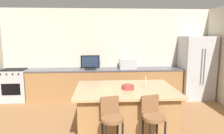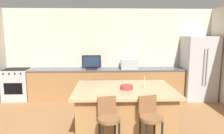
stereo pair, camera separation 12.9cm
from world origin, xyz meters
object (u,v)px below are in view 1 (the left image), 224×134
at_px(fruit_bowl, 128,87).
at_px(cutting_board, 105,89).
at_px(range_oven, 15,85).
at_px(tv_monitor, 90,63).
at_px(kitchen_island, 125,110).
at_px(bar_stool_right, 153,122).
at_px(microwave, 128,64).
at_px(refrigerator, 196,68).
at_px(bar_stool_left, 112,123).

bearing_deg(fruit_bowl, cutting_board, -178.04).
xyz_separation_m(range_oven, tv_monitor, (2.17, -0.05, 0.63)).
relative_size(kitchen_island, bar_stool_right, 1.91).
bearing_deg(microwave, refrigerator, -2.45).
bearing_deg(tv_monitor, kitchen_island, -70.96).
bearing_deg(range_oven, tv_monitor, -1.34).
bearing_deg(kitchen_island, refrigerator, 41.57).
bearing_deg(refrigerator, range_oven, 179.07).
relative_size(microwave, fruit_bowl, 2.11).
height_order(refrigerator, fruit_bowl, refrigerator).
height_order(kitchen_island, range_oven, range_oven).
height_order(microwave, tv_monitor, tv_monitor).
relative_size(kitchen_island, tv_monitor, 3.44).
relative_size(kitchen_island, fruit_bowl, 8.16).
relative_size(microwave, tv_monitor, 0.89).
height_order(refrigerator, tv_monitor, refrigerator).
xyz_separation_m(refrigerator, microwave, (-2.03, 0.09, 0.12)).
bearing_deg(cutting_board, tv_monitor, 98.91).
distance_m(kitchen_island, cutting_board, 0.60).
distance_m(refrigerator, bar_stool_left, 3.98).
bearing_deg(refrigerator, tv_monitor, 179.36).
height_order(bar_stool_right, cutting_board, bar_stool_right).
bearing_deg(kitchen_island, range_oven, 142.89).
bearing_deg(tv_monitor, bar_stool_left, -81.68).
distance_m(kitchen_island, microwave, 2.30).
bearing_deg(range_oven, bar_stool_right, -43.03).
height_order(refrigerator, bar_stool_right, refrigerator).
bearing_deg(bar_stool_right, refrigerator, 42.52).
xyz_separation_m(refrigerator, bar_stool_right, (-2.06, -2.93, -0.34)).
xyz_separation_m(range_oven, microwave, (3.26, 0.00, 0.58)).
bearing_deg(tv_monitor, range_oven, 178.66).
bearing_deg(cutting_board, bar_stool_right, -45.36).
relative_size(bar_stool_right, cutting_board, 3.29).
relative_size(range_oven, microwave, 1.90).
bearing_deg(range_oven, microwave, 0.02).
xyz_separation_m(fruit_bowl, cutting_board, (-0.42, -0.01, -0.03)).
bearing_deg(bar_stool_left, tv_monitor, 86.31).
xyz_separation_m(kitchen_island, microwave, (0.35, 2.20, 0.58)).
distance_m(microwave, tv_monitor, 1.10).
relative_size(fruit_bowl, cutting_board, 0.77).
height_order(refrigerator, bar_stool_left, refrigerator).
distance_m(refrigerator, tv_monitor, 3.13).
bearing_deg(bar_stool_left, refrigerator, 35.27).
distance_m(tv_monitor, fruit_bowl, 2.36).
xyz_separation_m(refrigerator, cutting_board, (-2.77, -2.21, -0.01)).
distance_m(kitchen_island, range_oven, 3.64).
distance_m(kitchen_island, refrigerator, 3.22).
relative_size(refrigerator, fruit_bowl, 8.09).
bearing_deg(bar_stool_right, fruit_bowl, 98.98).
height_order(refrigerator, range_oven, refrigerator).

